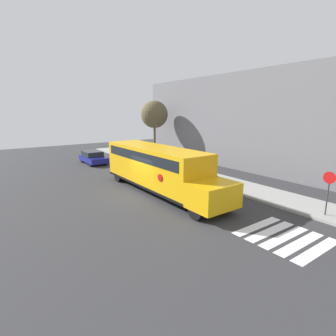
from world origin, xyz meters
name	(u,v)px	position (x,y,z in m)	size (l,w,h in m)	color
ground_plane	(143,194)	(0.00, 0.00, 0.00)	(60.00, 60.00, 0.00)	#333335
sidewalk_strip	(213,179)	(0.00, 6.50, 0.07)	(44.00, 3.00, 0.15)	#9E9E99
building_backdrop	(265,122)	(0.00, 13.00, 4.46)	(32.00, 4.00, 8.93)	slate
crosswalk_stripes	(284,237)	(8.89, 2.00, 0.00)	(3.30, 3.20, 0.01)	white
school_bus	(158,166)	(-0.02, 1.18, 1.76)	(11.40, 2.57, 3.06)	#EAA80F
parked_car	(93,157)	(-12.40, 1.10, 0.65)	(4.09, 1.84, 1.29)	navy
stop_sign	(328,188)	(8.89, 5.73, 1.59)	(0.62, 0.10, 2.46)	#38383A
tree_near_sidewalk	(154,115)	(-11.99, 8.64, 5.05)	(3.18, 3.18, 6.67)	brown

